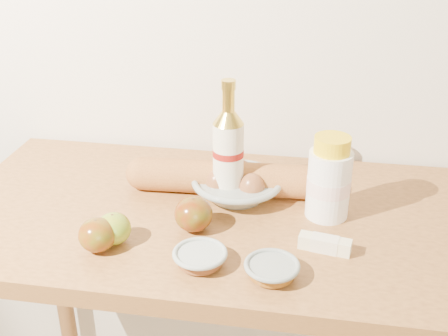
{
  "coord_description": "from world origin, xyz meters",
  "views": [
    {
      "loc": [
        0.17,
        0.16,
        1.52
      ],
      "look_at": [
        0.0,
        1.15,
        1.02
      ],
      "focal_mm": 45.0,
      "sensor_mm": 36.0,
      "label": 1
    }
  ],
  "objects_px": {
    "cream_bottle": "(329,180)",
    "baguette": "(225,178)",
    "table": "(226,259)",
    "bourbon_bottle": "(228,153)",
    "egg_bowl": "(238,184)"
  },
  "relations": [
    {
      "from": "baguette",
      "to": "table",
      "type": "bearing_deg",
      "value": -81.75
    },
    {
      "from": "table",
      "to": "cream_bottle",
      "type": "distance_m",
      "value": 0.3
    },
    {
      "from": "bourbon_bottle",
      "to": "baguette",
      "type": "xyz_separation_m",
      "value": [
        -0.01,
        0.03,
        -0.07
      ]
    },
    {
      "from": "egg_bowl",
      "to": "bourbon_bottle",
      "type": "bearing_deg",
      "value": -137.14
    },
    {
      "from": "egg_bowl",
      "to": "table",
      "type": "bearing_deg",
      "value": -99.81
    },
    {
      "from": "bourbon_bottle",
      "to": "cream_bottle",
      "type": "xyz_separation_m",
      "value": [
        0.22,
        -0.03,
        -0.03
      ]
    },
    {
      "from": "bourbon_bottle",
      "to": "cream_bottle",
      "type": "relative_size",
      "value": 1.53
    },
    {
      "from": "cream_bottle",
      "to": "baguette",
      "type": "xyz_separation_m",
      "value": [
        -0.23,
        0.06,
        -0.04
      ]
    },
    {
      "from": "bourbon_bottle",
      "to": "table",
      "type": "bearing_deg",
      "value": -64.9
    },
    {
      "from": "cream_bottle",
      "to": "egg_bowl",
      "type": "bearing_deg",
      "value": -178.29
    },
    {
      "from": "baguette",
      "to": "cream_bottle",
      "type": "bearing_deg",
      "value": -17.24
    },
    {
      "from": "egg_bowl",
      "to": "cream_bottle",
      "type": "bearing_deg",
      "value": -14.34
    },
    {
      "from": "baguette",
      "to": "egg_bowl",
      "type": "bearing_deg",
      "value": -18.14
    },
    {
      "from": "bourbon_bottle",
      "to": "egg_bowl",
      "type": "relative_size",
      "value": 1.22
    },
    {
      "from": "cream_bottle",
      "to": "baguette",
      "type": "bearing_deg",
      "value": -178.43
    }
  ]
}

